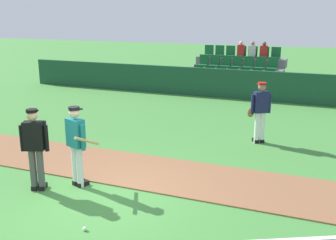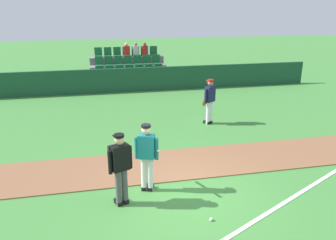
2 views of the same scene
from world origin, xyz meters
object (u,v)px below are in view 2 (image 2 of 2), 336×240
(batter_teal_jersey, at_px, (147,155))
(runner_navy_jersey, at_px, (209,100))
(umpire_home_plate, at_px, (120,165))
(baseball, at_px, (211,219))

(batter_teal_jersey, height_order, runner_navy_jersey, same)
(batter_teal_jersey, bearing_deg, umpire_home_plate, -144.98)
(runner_navy_jersey, relative_size, baseball, 23.78)
(runner_navy_jersey, height_order, baseball, runner_navy_jersey)
(umpire_home_plate, bearing_deg, baseball, -30.04)
(batter_teal_jersey, relative_size, umpire_home_plate, 1.00)
(batter_teal_jersey, bearing_deg, baseball, -53.12)
(batter_teal_jersey, xyz_separation_m, umpire_home_plate, (-0.68, -0.48, 0.03))
(batter_teal_jersey, bearing_deg, runner_navy_jersey, 55.34)
(runner_navy_jersey, distance_m, baseball, 6.38)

